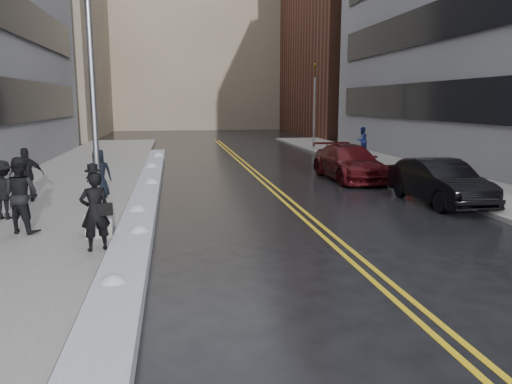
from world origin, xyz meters
name	(u,v)px	position (x,y,z in m)	size (l,w,h in m)	color
ground	(241,258)	(0.00, 0.00, 0.00)	(160.00, 160.00, 0.00)	black
sidewalk_west	(65,188)	(-5.75, 10.00, 0.07)	(5.50, 50.00, 0.15)	gray
sidewalk_east	(431,178)	(10.00, 10.00, 0.07)	(4.00, 50.00, 0.15)	gray
lane_line_left	(264,184)	(2.35, 10.00, 0.00)	(0.12, 50.00, 0.01)	gold
lane_line_right	(271,184)	(2.65, 10.00, 0.00)	(0.12, 50.00, 0.01)	gold
snow_ridge	(147,192)	(-2.45, 8.00, 0.17)	(0.90, 30.00, 0.34)	silver
building_west_far	(28,46)	(-15.50, 44.00, 9.00)	(14.00, 22.00, 18.00)	gray
building_east_far	(365,0)	(19.00, 42.00, 14.00)	(14.00, 20.00, 28.00)	#562D21
building_far	(196,46)	(2.00, 60.00, 11.00)	(36.00, 16.00, 22.00)	gray
lamppost	(95,140)	(-3.30, 2.00, 2.53)	(0.65, 0.65, 7.62)	gray
fire_hydrant	(411,168)	(9.00, 10.00, 0.55)	(0.26, 0.26, 0.73)	maroon
traffic_signal	(314,103)	(8.50, 24.00, 3.40)	(0.16, 0.20, 6.00)	gray
pedestrian_fedora	(95,211)	(-3.20, 0.66, 1.05)	(0.66, 0.43, 1.80)	black
pedestrian_b	(21,195)	(-5.28, 2.60, 1.12)	(0.95, 0.74, 1.95)	black
pedestrian_c	(99,173)	(-4.01, 7.21, 1.00)	(0.83, 0.54, 1.71)	black
pedestrian_d	(27,175)	(-6.29, 6.87, 1.06)	(1.06, 0.44, 1.81)	black
pedestrian_e	(3,190)	(-6.24, 4.27, 0.99)	(1.09, 0.63, 1.69)	black
pedestrian_east	(362,140)	(10.67, 20.25, 1.01)	(0.83, 0.65, 1.72)	navy
car_black	(440,182)	(7.50, 4.89, 0.77)	(1.62, 4.65, 1.53)	black
car_maroon	(349,163)	(6.36, 10.63, 0.77)	(2.17, 5.34, 1.55)	#3D090D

